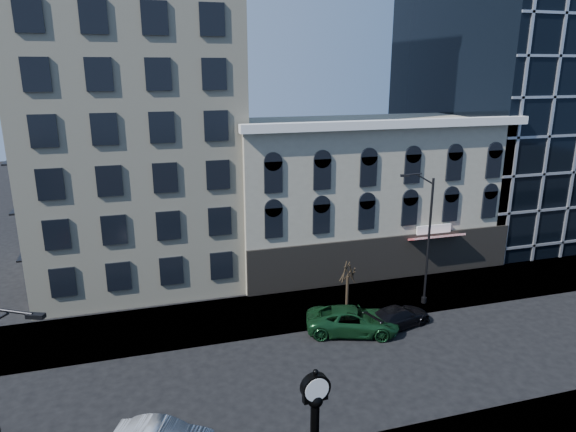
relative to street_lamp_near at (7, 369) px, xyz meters
name	(u,v)px	position (x,y,z in m)	size (l,w,h in m)	color
ground	(273,385)	(10.37, 6.75, -7.00)	(160.00, 160.00, 0.00)	black
sidewalk_far	(242,316)	(10.37, 14.75, -6.94)	(160.00, 6.00, 0.12)	gray
cream_tower	(123,22)	(4.26, 25.63, 12.32)	(15.90, 15.40, 42.50)	beige
victorian_row	(361,192)	(22.37, 22.64, -1.00)	(22.60, 11.19, 12.50)	#A49D87
glass_office	(527,90)	(42.37, 27.65, 7.00)	(20.00, 20.15, 28.00)	black
street_lamp_near	(7,369)	(0.00, 0.00, 0.00)	(2.24, 1.11, 9.12)	black
street_lamp_far	(421,205)	(22.42, 13.26, 0.28)	(2.38, 0.99, 9.49)	black
bare_tree_near	(3,418)	(-0.37, 0.11, -1.78)	(3.93, 3.93, 6.74)	#302518
bare_tree_far	(348,270)	(17.70, 14.24, -4.26)	(2.03, 2.03, 3.49)	#302518
car_far_a	(353,320)	(16.63, 10.79, -6.19)	(2.69, 5.82, 1.62)	#143F1E
car_far_b	(398,317)	(19.76, 10.67, -6.33)	(1.89, 4.64, 1.35)	black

